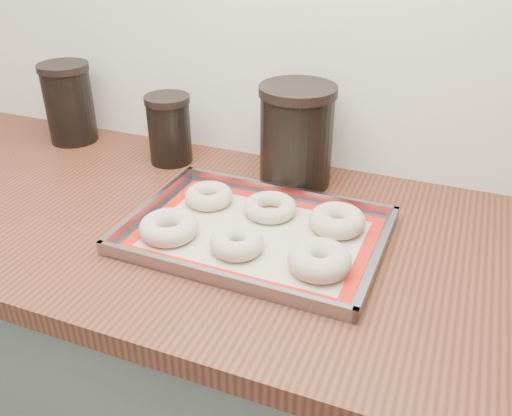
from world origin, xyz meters
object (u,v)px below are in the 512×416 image
at_px(bagel_front_left, 169,227).
at_px(bagel_back_right, 337,220).
at_px(baking_tray, 256,233).
at_px(bagel_front_right, 319,260).
at_px(bagel_back_left, 209,196).
at_px(canister_left, 69,103).
at_px(bagel_back_mid, 270,207).
at_px(canister_mid, 169,129).
at_px(canister_right, 296,136).
at_px(bagel_front_mid, 237,243).

distance_m(bagel_front_left, bagel_back_right, 0.31).
distance_m(baking_tray, bagel_front_right, 0.15).
distance_m(baking_tray, bagel_back_left, 0.15).
relative_size(bagel_front_right, canister_left, 0.54).
height_order(bagel_back_mid, canister_mid, canister_mid).
relative_size(bagel_front_left, canister_mid, 0.68).
xyz_separation_m(bagel_front_left, canister_mid, (-0.16, 0.30, 0.06)).
height_order(bagel_back_right, canister_right, canister_right).
distance_m(bagel_back_mid, canister_left, 0.63).
distance_m(bagel_back_left, canister_right, 0.23).
xyz_separation_m(bagel_front_mid, canister_right, (0.01, 0.30, 0.09)).
height_order(bagel_front_left, bagel_back_mid, bagel_front_left).
bearing_deg(bagel_back_left, canister_left, 159.22).
bearing_deg(bagel_back_left, bagel_front_right, -27.15).
height_order(bagel_front_right, canister_right, canister_right).
xyz_separation_m(bagel_front_right, bagel_back_left, (-0.27, 0.14, -0.00)).
relative_size(bagel_front_mid, canister_mid, 0.59).
height_order(bagel_front_right, bagel_back_left, bagel_front_right).
relative_size(canister_left, canister_right, 0.91).
relative_size(bagel_back_right, canister_left, 0.53).
xyz_separation_m(bagel_back_left, canister_mid, (-0.18, 0.16, 0.06)).
xyz_separation_m(bagel_back_right, canister_left, (-0.74, 0.18, 0.08)).
bearing_deg(canister_mid, bagel_back_left, -42.00).
height_order(bagel_back_left, bagel_back_right, bagel_back_right).
distance_m(bagel_front_left, canister_right, 0.34).
bearing_deg(bagel_front_mid, canister_left, 151.96).
bearing_deg(canister_right, bagel_front_right, -64.74).
xyz_separation_m(bagel_back_left, bagel_back_mid, (0.13, 0.00, -0.00)).
distance_m(canister_mid, canister_right, 0.31).
bearing_deg(bagel_front_mid, bagel_back_right, 43.24).
height_order(bagel_back_left, bagel_back_mid, bagel_back_left).
bearing_deg(canister_mid, baking_tray, -37.01).
xyz_separation_m(bagel_front_left, bagel_back_right, (0.28, 0.14, 0.00)).
relative_size(bagel_front_left, canister_left, 0.55).
xyz_separation_m(canister_mid, canister_right, (0.31, 0.00, 0.03)).
height_order(bagel_front_right, bagel_back_right, bagel_front_right).
xyz_separation_m(baking_tray, bagel_front_left, (-0.14, -0.06, 0.02)).
distance_m(baking_tray, bagel_back_mid, 0.08).
bearing_deg(bagel_front_right, baking_tray, 154.81).
distance_m(bagel_front_right, canister_mid, 0.54).
bearing_deg(canister_left, canister_mid, -3.84).
bearing_deg(bagel_front_mid, canister_mid, 135.21).
bearing_deg(bagel_back_mid, bagel_front_right, -45.54).
bearing_deg(bagel_back_left, bagel_back_mid, 1.85).
bearing_deg(baking_tray, bagel_back_right, 28.15).
xyz_separation_m(baking_tray, canister_mid, (-0.31, 0.23, 0.07)).
relative_size(bagel_front_right, canister_right, 0.49).
height_order(bagel_front_mid, canister_left, canister_left).
height_order(bagel_front_mid, bagel_back_mid, bagel_front_mid).
xyz_separation_m(bagel_back_right, canister_right, (-0.14, 0.17, 0.08)).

